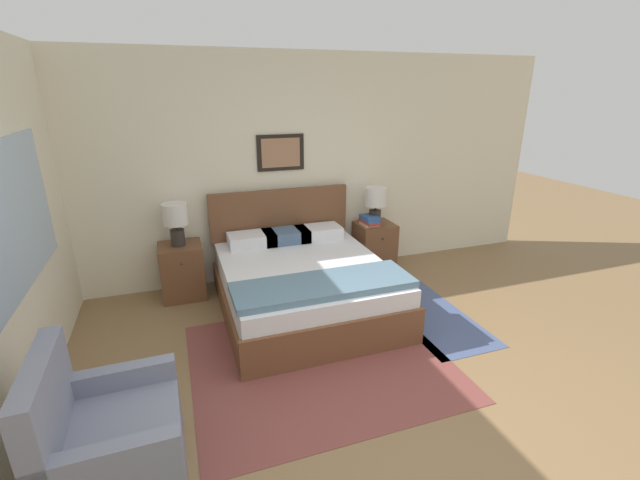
% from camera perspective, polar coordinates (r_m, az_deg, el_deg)
% --- Properties ---
extents(ground_plane, '(16.00, 16.00, 0.00)m').
position_cam_1_polar(ground_plane, '(3.15, 10.56, -25.21)').
color(ground_plane, olive).
extents(wall_back, '(6.97, 0.09, 2.60)m').
position_cam_1_polar(wall_back, '(5.09, -5.24, 9.34)').
color(wall_back, beige).
rests_on(wall_back, ground_plane).
extents(wall_left, '(0.08, 5.34, 2.60)m').
position_cam_1_polar(wall_left, '(3.65, -36.07, 1.52)').
color(wall_left, beige).
rests_on(wall_left, ground_plane).
extents(area_rug_main, '(2.12, 1.86, 0.01)m').
position_cam_1_polar(area_rug_main, '(3.80, -0.05, -15.76)').
color(area_rug_main, brown).
rests_on(area_rug_main, ground_plane).
extents(area_rug_bedside, '(0.71, 1.52, 0.01)m').
position_cam_1_polar(area_rug_bedside, '(4.61, 14.24, -9.54)').
color(area_rug_bedside, '#47567F').
rests_on(area_rug_bedside, ground_plane).
extents(bed, '(1.65, 1.92, 1.09)m').
position_cam_1_polar(bed, '(4.45, -2.24, -5.75)').
color(bed, brown).
rests_on(bed, ground_plane).
extents(armchair, '(0.73, 0.78, 0.88)m').
position_cam_1_polar(armchair, '(2.97, -26.39, -22.91)').
color(armchair, gray).
rests_on(armchair, ground_plane).
extents(nightstand_near_window, '(0.45, 0.44, 0.61)m').
position_cam_1_polar(nightstand_near_window, '(4.95, -17.87, -3.94)').
color(nightstand_near_window, brown).
rests_on(nightstand_near_window, ground_plane).
extents(nightstand_by_door, '(0.45, 0.44, 0.61)m').
position_cam_1_polar(nightstand_by_door, '(5.47, 7.25, -0.85)').
color(nightstand_by_door, brown).
rests_on(nightstand_by_door, ground_plane).
extents(table_lamp_near_window, '(0.26, 0.26, 0.46)m').
position_cam_1_polar(table_lamp_near_window, '(4.75, -18.71, 2.70)').
color(table_lamp_near_window, '#2D2823').
rests_on(table_lamp_near_window, nightstand_near_window).
extents(table_lamp_by_door, '(0.26, 0.26, 0.46)m').
position_cam_1_polar(table_lamp_by_door, '(5.28, 7.42, 5.23)').
color(table_lamp_by_door, '#2D2823').
rests_on(table_lamp_by_door, nightstand_by_door).
extents(book_thick_bottom, '(0.19, 0.21, 0.03)m').
position_cam_1_polar(book_thick_bottom, '(5.29, 6.61, 2.13)').
color(book_thick_bottom, beige).
rests_on(book_thick_bottom, nightstand_by_door).
extents(book_hardcover_middle, '(0.19, 0.29, 0.03)m').
position_cam_1_polar(book_hardcover_middle, '(5.28, 6.62, 2.43)').
color(book_hardcover_middle, '#B7332D').
rests_on(book_hardcover_middle, book_thick_bottom).
extents(book_novel_upper, '(0.17, 0.27, 0.03)m').
position_cam_1_polar(book_novel_upper, '(5.27, 6.63, 2.70)').
color(book_novel_upper, '#335693').
rests_on(book_novel_upper, book_hardcover_middle).
extents(book_slim_near_top, '(0.19, 0.23, 0.04)m').
position_cam_1_polar(book_slim_near_top, '(5.26, 6.65, 3.05)').
color(book_slim_near_top, '#335693').
rests_on(book_slim_near_top, book_novel_upper).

